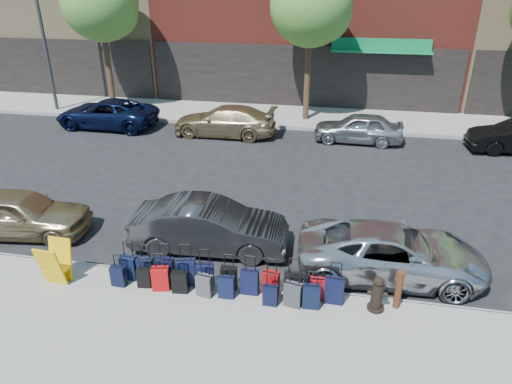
% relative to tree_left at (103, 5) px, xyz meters
% --- Properties ---
extents(ground, '(120.00, 120.00, 0.00)m').
position_rel_tree_left_xyz_m(ground, '(9.86, -9.50, -5.41)').
color(ground, black).
rests_on(ground, ground).
extents(sidewalk_near, '(60.00, 4.00, 0.15)m').
position_rel_tree_left_xyz_m(sidewalk_near, '(9.86, -16.00, -5.34)').
color(sidewalk_near, gray).
rests_on(sidewalk_near, ground).
extents(sidewalk_far, '(60.00, 4.00, 0.15)m').
position_rel_tree_left_xyz_m(sidewalk_far, '(9.86, 0.50, -5.34)').
color(sidewalk_far, gray).
rests_on(sidewalk_far, ground).
extents(curb_near, '(60.00, 0.08, 0.15)m').
position_rel_tree_left_xyz_m(curb_near, '(9.86, -13.98, -5.34)').
color(curb_near, gray).
rests_on(curb_near, ground).
extents(curb_far, '(60.00, 0.08, 0.15)m').
position_rel_tree_left_xyz_m(curb_far, '(9.86, -1.52, -5.34)').
color(curb_far, gray).
rests_on(curb_far, ground).
extents(tree_left, '(3.80, 3.80, 7.27)m').
position_rel_tree_left_xyz_m(tree_left, '(0.00, 0.00, 0.00)').
color(tree_left, black).
rests_on(tree_left, sidewalk_far).
extents(tree_center, '(3.80, 3.80, 7.27)m').
position_rel_tree_left_xyz_m(tree_center, '(10.50, 0.00, 0.00)').
color(tree_center, black).
rests_on(tree_center, sidewalk_far).
extents(streetlight, '(2.59, 0.18, 8.00)m').
position_rel_tree_left_xyz_m(streetlight, '(-2.94, -0.70, -0.75)').
color(streetlight, '#333338').
rests_on(streetlight, sidewalk_far).
extents(suitcase_front_0, '(0.41, 0.24, 0.97)m').
position_rel_tree_left_xyz_m(suitcase_front_0, '(7.41, -14.33, -4.96)').
color(suitcase_front_0, black).
rests_on(suitcase_front_0, sidewalk_near).
extents(suitcase_front_1, '(0.38, 0.21, 0.92)m').
position_rel_tree_left_xyz_m(suitcase_front_1, '(7.81, -14.28, -4.97)').
color(suitcase_front_1, black).
rests_on(suitcase_front_1, sidewalk_near).
extents(suitcase_front_2, '(0.43, 0.24, 1.03)m').
position_rel_tree_left_xyz_m(suitcase_front_2, '(8.32, -14.30, -4.94)').
color(suitcase_front_2, black).
rests_on(suitcase_front_2, sidewalk_near).
extents(suitcase_front_3, '(0.48, 0.32, 1.05)m').
position_rel_tree_left_xyz_m(suitcase_front_3, '(8.84, -14.29, -4.93)').
color(suitcase_front_3, black).
rests_on(suitcase_front_3, sidewalk_near).
extents(suitcase_front_4, '(0.44, 0.30, 0.97)m').
position_rel_tree_left_xyz_m(suitcase_front_4, '(9.30, -14.29, -4.96)').
color(suitcase_front_4, black).
rests_on(suitcase_front_4, sidewalk_near).
extents(suitcase_front_5, '(0.39, 0.23, 0.90)m').
position_rel_tree_left_xyz_m(suitcase_front_5, '(9.86, -14.27, -4.98)').
color(suitcase_front_5, black).
rests_on(suitcase_front_5, sidewalk_near).
extents(suitcase_front_6, '(0.40, 0.22, 0.97)m').
position_rel_tree_left_xyz_m(suitcase_front_6, '(10.37, -14.35, -4.96)').
color(suitcase_front_6, black).
rests_on(suitcase_front_6, sidewalk_near).
extents(suitcase_front_7, '(0.40, 0.25, 0.90)m').
position_rel_tree_left_xyz_m(suitcase_front_7, '(10.85, -14.27, -4.98)').
color(suitcase_front_7, maroon).
rests_on(suitcase_front_7, sidewalk_near).
extents(suitcase_front_8, '(0.42, 0.24, 0.99)m').
position_rel_tree_left_xyz_m(suitcase_front_8, '(11.36, -14.30, -4.95)').
color(suitcase_front_8, black).
rests_on(suitcase_front_8, sidewalk_near).
extents(suitcase_front_9, '(0.36, 0.21, 0.86)m').
position_rel_tree_left_xyz_m(suitcase_front_9, '(11.92, -14.27, -4.99)').
color(suitcase_front_9, '#9E0A13').
rests_on(suitcase_front_9, sidewalk_near).
extents(suitcase_front_10, '(0.43, 0.25, 1.01)m').
position_rel_tree_left_xyz_m(suitcase_front_10, '(12.28, -14.31, -4.94)').
color(suitcase_front_10, black).
rests_on(suitcase_front_10, sidewalk_near).
extents(suitcase_back_0, '(0.35, 0.21, 0.82)m').
position_rel_tree_left_xyz_m(suitcase_back_0, '(7.29, -14.64, -5.01)').
color(suitcase_back_0, black).
rests_on(suitcase_back_0, sidewalk_near).
extents(suitcase_back_1, '(0.34, 0.22, 0.77)m').
position_rel_tree_left_xyz_m(suitcase_back_1, '(7.90, -14.57, -5.02)').
color(suitcase_back_1, black).
rests_on(suitcase_back_1, sidewalk_near).
extents(suitcase_back_2, '(0.43, 0.30, 0.94)m').
position_rel_tree_left_xyz_m(suitcase_back_2, '(8.32, -14.60, -4.97)').
color(suitcase_back_2, '#A90A0C').
rests_on(suitcase_back_2, sidewalk_near).
extents(suitcase_back_3, '(0.38, 0.25, 0.86)m').
position_rel_tree_left_xyz_m(suitcase_back_3, '(8.79, -14.60, -4.99)').
color(suitcase_back_3, black).
rests_on(suitcase_back_3, sidewalk_near).
extents(suitcase_back_4, '(0.39, 0.27, 0.86)m').
position_rel_tree_left_xyz_m(suitcase_back_4, '(9.38, -14.62, -4.99)').
color(suitcase_back_4, '#3C3D41').
rests_on(suitcase_back_4, sidewalk_near).
extents(suitcase_back_5, '(0.36, 0.22, 0.85)m').
position_rel_tree_left_xyz_m(suitcase_back_5, '(9.88, -14.58, -5.00)').
color(suitcase_back_5, black).
rests_on(suitcase_back_5, sidewalk_near).
extents(suitcase_back_7, '(0.33, 0.19, 0.78)m').
position_rel_tree_left_xyz_m(suitcase_back_7, '(10.90, -14.66, -5.02)').
color(suitcase_back_7, black).
rests_on(suitcase_back_7, sidewalk_near).
extents(suitcase_back_8, '(0.42, 0.29, 0.91)m').
position_rel_tree_left_xyz_m(suitcase_back_8, '(11.39, -14.60, -4.98)').
color(suitcase_back_8, '#343438').
rests_on(suitcase_back_8, sidewalk_near).
extents(suitcase_back_9, '(0.39, 0.23, 0.90)m').
position_rel_tree_left_xyz_m(suitcase_back_9, '(11.79, -14.58, -4.98)').
color(suitcase_back_9, black).
rests_on(suitcase_back_9, sidewalk_near).
extents(fire_hydrant, '(0.42, 0.38, 0.84)m').
position_rel_tree_left_xyz_m(fire_hydrant, '(13.20, -14.39, -4.88)').
color(fire_hydrant, black).
rests_on(fire_hydrant, sidewalk_near).
extents(bollard, '(0.17, 0.17, 0.92)m').
position_rel_tree_left_xyz_m(bollard, '(13.65, -14.23, -4.79)').
color(bollard, '#38190C').
rests_on(bollard, sidewalk_near).
extents(display_rack, '(0.61, 0.67, 1.04)m').
position_rel_tree_left_xyz_m(display_rack, '(5.80, -14.77, -4.75)').
color(display_rack, '#EAB00D').
rests_on(display_rack, sidewalk_near).
extents(car_near_0, '(4.08, 2.04, 1.34)m').
position_rel_tree_left_xyz_m(car_near_0, '(3.35, -12.71, -4.74)').
color(car_near_0, '#8F7C57').
rests_on(car_near_0, ground).
extents(car_near_1, '(4.27, 1.70, 1.38)m').
position_rel_tree_left_xyz_m(car_near_1, '(8.90, -12.48, -4.72)').
color(car_near_1, '#353537').
rests_on(car_near_1, ground).
extents(car_near_2, '(4.65, 2.28, 1.27)m').
position_rel_tree_left_xyz_m(car_near_2, '(13.61, -12.77, -4.78)').
color(car_near_2, '#B7B9BF').
rests_on(car_near_2, ground).
extents(car_far_0, '(4.95, 2.38, 1.36)m').
position_rel_tree_left_xyz_m(car_far_0, '(0.92, -2.77, -4.73)').
color(car_far_0, '#0C1436').
rests_on(car_far_0, ground).
extents(car_far_1, '(4.74, 1.98, 1.37)m').
position_rel_tree_left_xyz_m(car_far_1, '(6.87, -2.92, -4.73)').
color(car_far_1, tan).
rests_on(car_far_1, ground).
extents(car_far_2, '(3.91, 1.67, 1.32)m').
position_rel_tree_left_xyz_m(car_far_2, '(12.93, -2.74, -4.75)').
color(car_far_2, '#AFB1B6').
rests_on(car_far_2, ground).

